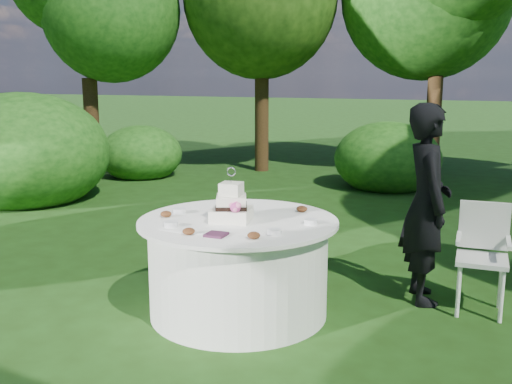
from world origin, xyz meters
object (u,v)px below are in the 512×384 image
Objects in this scene: guest at (426,204)px; cake at (232,206)px; napkins at (216,235)px; chair at (483,248)px; table at (238,266)px.

guest is 1.63m from cake.
cake is at bearing 99.49° from napkins.
guest is (1.29, 1.33, 0.05)m from napkins.
napkins is at bearing -144.00° from chair.
chair is (0.46, -0.06, -0.31)m from guest.
napkins is at bearing 116.34° from guest.
guest is at bearing 172.17° from chair.
napkins is 0.16× the size of chair.
guest is 1.64m from table.
chair is (1.79, 0.78, 0.13)m from table.
napkins is 0.63m from table.
guest is 3.95× the size of cake.
table is 3.71× the size of cake.
table is at bearing 94.87° from napkins.
guest is 1.90× the size of chair.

